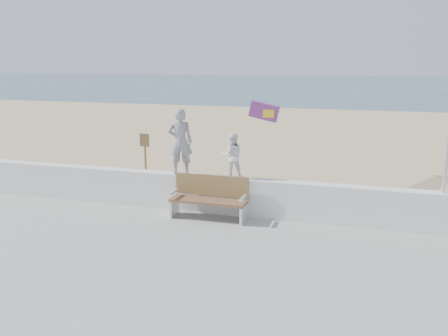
{
  "coord_description": "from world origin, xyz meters",
  "views": [
    {
      "loc": [
        3.34,
        -8.57,
        3.83
      ],
      "look_at": [
        0.2,
        1.8,
        1.35
      ],
      "focal_mm": 38.0,
      "sensor_mm": 36.0,
      "label": 1
    }
  ],
  "objects": [
    {
      "name": "ground",
      "position": [
        0.0,
        0.0,
        0.0
      ],
      "size": [
        220.0,
        220.0,
        0.0
      ],
      "primitive_type": "plane",
      "color": "#314C63",
      "rests_on": "ground"
    },
    {
      "name": "sand",
      "position": [
        0.0,
        9.0,
        0.04
      ],
      "size": [
        90.0,
        40.0,
        0.08
      ],
      "primitive_type": "cube",
      "color": "tan",
      "rests_on": "ground"
    },
    {
      "name": "seawall",
      "position": [
        0.0,
        2.0,
        0.63
      ],
      "size": [
        30.0,
        0.35,
        0.9
      ],
      "primitive_type": "cube",
      "color": "white",
      "rests_on": "boardwalk"
    },
    {
      "name": "adult",
      "position": [
        -0.97,
        2.0,
        1.89
      ],
      "size": [
        0.68,
        0.54,
        1.62
      ],
      "primitive_type": "imported",
      "rotation": [
        0.0,
        0.0,
        3.43
      ],
      "color": "gray",
      "rests_on": "seawall"
    },
    {
      "name": "child",
      "position": [
        0.34,
        2.0,
        1.62
      ],
      "size": [
        0.63,
        0.56,
        1.07
      ],
      "primitive_type": "imported",
      "rotation": [
        0.0,
        0.0,
        3.48
      ],
      "color": "white",
      "rests_on": "seawall"
    },
    {
      "name": "bench",
      "position": [
        -0.08,
        1.55,
        0.69
      ],
      "size": [
        1.8,
        0.57,
        1.0
      ],
      "color": "brown",
      "rests_on": "boardwalk"
    },
    {
      "name": "parafoil_kite",
      "position": [
        0.58,
        4.54,
        2.4
      ],
      "size": [
        0.88,
        0.23,
        0.6
      ],
      "color": "red",
      "rests_on": "ground"
    },
    {
      "name": "sign",
      "position": [
        -3.41,
        4.98,
        0.94
      ],
      "size": [
        0.32,
        0.07,
        1.46
      ],
      "color": "olive",
      "rests_on": "sand"
    }
  ]
}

